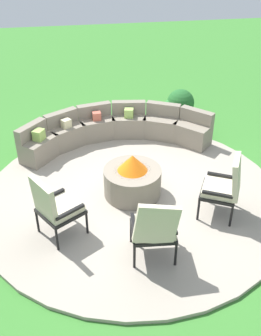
{
  "coord_description": "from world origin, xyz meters",
  "views": [
    {
      "loc": [
        -0.91,
        -5.44,
        4.19
      ],
      "look_at": [
        0.0,
        0.2,
        0.45
      ],
      "focal_mm": 43.03,
      "sensor_mm": 36.0,
      "label": 1
    }
  ],
  "objects_px": {
    "curved_stone_bench": "(114,130)",
    "lounge_chair_front_right": "(154,228)",
    "lounge_chair_front_left": "(55,206)",
    "potted_plant_3": "(180,105)",
    "lounge_chair_back_left": "(225,185)",
    "potted_plant_1": "(170,110)",
    "fire_pit": "(132,179)"
  },
  "relations": [
    {
      "from": "lounge_chair_back_left",
      "to": "fire_pit",
      "type": "bearing_deg",
      "value": 87.68
    },
    {
      "from": "lounge_chair_front_left",
      "to": "lounge_chair_back_left",
      "type": "relative_size",
      "value": 1.0
    },
    {
      "from": "fire_pit",
      "to": "potted_plant_3",
      "type": "xyz_separation_m",
      "value": [
        1.54,
        2.66,
        0.05
      ]
    },
    {
      "from": "curved_stone_bench",
      "to": "lounge_chair_back_left",
      "type": "distance_m",
      "value": 2.92
    },
    {
      "from": "lounge_chair_front_right",
      "to": "potted_plant_1",
      "type": "xyz_separation_m",
      "value": [
        1.26,
        4.15,
        -0.3
      ]
    },
    {
      "from": "curved_stone_bench",
      "to": "lounge_chair_front_right",
      "type": "distance_m",
      "value": 3.33
    },
    {
      "from": "fire_pit",
      "to": "lounge_chair_back_left",
      "type": "bearing_deg",
      "value": -29.45
    },
    {
      "from": "lounge_chair_back_left",
      "to": "potted_plant_1",
      "type": "height_order",
      "value": "lounge_chair_back_left"
    },
    {
      "from": "fire_pit",
      "to": "curved_stone_bench",
      "type": "height_order",
      "value": "fire_pit"
    },
    {
      "from": "lounge_chair_front_right",
      "to": "curved_stone_bench",
      "type": "bearing_deg",
      "value": 96.35
    },
    {
      "from": "lounge_chair_front_right",
      "to": "lounge_chair_back_left",
      "type": "xyz_separation_m",
      "value": [
        1.27,
        0.77,
        0.01
      ]
    },
    {
      "from": "lounge_chair_front_left",
      "to": "potted_plant_3",
      "type": "distance_m",
      "value": 4.48
    },
    {
      "from": "lounge_chair_front_left",
      "to": "potted_plant_3",
      "type": "bearing_deg",
      "value": 108.3
    },
    {
      "from": "fire_pit",
      "to": "lounge_chair_front_right",
      "type": "height_order",
      "value": "lounge_chair_front_right"
    },
    {
      "from": "curved_stone_bench",
      "to": "potted_plant_1",
      "type": "height_order",
      "value": "curved_stone_bench"
    },
    {
      "from": "potted_plant_1",
      "to": "curved_stone_bench",
      "type": "bearing_deg",
      "value": -148.87
    },
    {
      "from": "lounge_chair_front_left",
      "to": "lounge_chair_back_left",
      "type": "height_order",
      "value": "lounge_chair_back_left"
    },
    {
      "from": "lounge_chair_front_right",
      "to": "potted_plant_1",
      "type": "distance_m",
      "value": 4.35
    },
    {
      "from": "curved_stone_bench",
      "to": "lounge_chair_front_right",
      "type": "height_order",
      "value": "lounge_chair_front_right"
    },
    {
      "from": "fire_pit",
      "to": "curved_stone_bench",
      "type": "distance_m",
      "value": 1.81
    },
    {
      "from": "lounge_chair_back_left",
      "to": "lounge_chair_front_left",
      "type": "bearing_deg",
      "value": 119.22
    },
    {
      "from": "curved_stone_bench",
      "to": "lounge_chair_front_right",
      "type": "xyz_separation_m",
      "value": [
        0.12,
        -3.32,
        0.26
      ]
    },
    {
      "from": "lounge_chair_front_left",
      "to": "lounge_chair_back_left",
      "type": "bearing_deg",
      "value": 59.11
    },
    {
      "from": "curved_stone_bench",
      "to": "potted_plant_1",
      "type": "xyz_separation_m",
      "value": [
        1.38,
        0.83,
        -0.05
      ]
    },
    {
      "from": "lounge_chair_front_left",
      "to": "potted_plant_3",
      "type": "relative_size",
      "value": 1.37
    },
    {
      "from": "curved_stone_bench",
      "to": "lounge_chair_front_left",
      "type": "xyz_separation_m",
      "value": [
        -1.18,
        -2.65,
        0.26
      ]
    },
    {
      "from": "fire_pit",
      "to": "potted_plant_1",
      "type": "distance_m",
      "value": 2.95
    },
    {
      "from": "fire_pit",
      "to": "curved_stone_bench",
      "type": "relative_size",
      "value": 0.25
    },
    {
      "from": "lounge_chair_back_left",
      "to": "lounge_chair_front_right",
      "type": "bearing_deg",
      "value": 148.19
    },
    {
      "from": "fire_pit",
      "to": "lounge_chair_front_left",
      "type": "bearing_deg",
      "value": -146.42
    },
    {
      "from": "lounge_chair_back_left",
      "to": "potted_plant_1",
      "type": "relative_size",
      "value": 1.88
    },
    {
      "from": "potted_plant_3",
      "to": "lounge_chair_front_left",
      "type": "bearing_deg",
      "value": -128.72
    }
  ]
}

